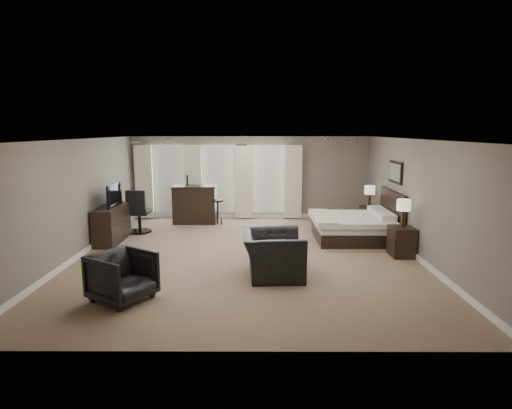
{
  "coord_description": "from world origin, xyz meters",
  "views": [
    {
      "loc": [
        0.24,
        -9.31,
        2.8
      ],
      "look_at": [
        0.2,
        0.4,
        1.1
      ],
      "focal_mm": 30.0,
      "sensor_mm": 36.0,
      "label": 1
    }
  ],
  "objects_px": {
    "nightstand_near": "(402,242)",
    "lamp_far": "(369,196)",
    "nightstand_far": "(369,217)",
    "desk_chair": "(139,211)",
    "tv": "(111,204)",
    "bar_stool_left": "(191,210)",
    "bed": "(349,215)",
    "lamp_near": "(403,213)",
    "armchair_far": "(122,274)",
    "bar_stool_right": "(218,212)",
    "dresser": "(112,224)",
    "armchair_near": "(273,247)",
    "bar_counter": "(195,204)"
  },
  "relations": [
    {
      "from": "nightstand_far",
      "to": "nightstand_near",
      "type": "bearing_deg",
      "value": -90.0
    },
    {
      "from": "bar_stool_right",
      "to": "desk_chair",
      "type": "distance_m",
      "value": 2.31
    },
    {
      "from": "armchair_far",
      "to": "bar_stool_right",
      "type": "height_order",
      "value": "armchair_far"
    },
    {
      "from": "dresser",
      "to": "nightstand_near",
      "type": "bearing_deg",
      "value": -10.19
    },
    {
      "from": "dresser",
      "to": "bar_counter",
      "type": "relative_size",
      "value": 1.17
    },
    {
      "from": "bed",
      "to": "bar_counter",
      "type": "relative_size",
      "value": 1.51
    },
    {
      "from": "tv",
      "to": "armchair_far",
      "type": "height_order",
      "value": "tv"
    },
    {
      "from": "armchair_near",
      "to": "bar_stool_left",
      "type": "xyz_separation_m",
      "value": [
        -2.32,
        4.76,
        -0.18
      ]
    },
    {
      "from": "bar_stool_right",
      "to": "armchair_near",
      "type": "bearing_deg",
      "value": -71.85
    },
    {
      "from": "armchair_near",
      "to": "bar_stool_right",
      "type": "bearing_deg",
      "value": 15.34
    },
    {
      "from": "armchair_far",
      "to": "desk_chair",
      "type": "relative_size",
      "value": 0.74
    },
    {
      "from": "nightstand_near",
      "to": "armchair_far",
      "type": "xyz_separation_m",
      "value": [
        -5.47,
        -2.57,
        0.12
      ]
    },
    {
      "from": "lamp_far",
      "to": "desk_chair",
      "type": "bearing_deg",
      "value": -173.8
    },
    {
      "from": "armchair_near",
      "to": "nightstand_near",
      "type": "bearing_deg",
      "value": -68.6
    },
    {
      "from": "tv",
      "to": "bed",
      "type": "bearing_deg",
      "value": -88.05
    },
    {
      "from": "bed",
      "to": "dresser",
      "type": "relative_size",
      "value": 1.29
    },
    {
      "from": "dresser",
      "to": "armchair_near",
      "type": "bearing_deg",
      "value": -32.81
    },
    {
      "from": "bar_stool_right",
      "to": "lamp_far",
      "type": "bearing_deg",
      "value": -4.14
    },
    {
      "from": "bar_stool_left",
      "to": "lamp_far",
      "type": "bearing_deg",
      "value": -5.82
    },
    {
      "from": "bed",
      "to": "bar_stool_left",
      "type": "distance_m",
      "value": 4.8
    },
    {
      "from": "nightstand_far",
      "to": "lamp_far",
      "type": "height_order",
      "value": "lamp_far"
    },
    {
      "from": "armchair_near",
      "to": "armchair_far",
      "type": "height_order",
      "value": "armchair_near"
    },
    {
      "from": "dresser",
      "to": "lamp_far",
      "type": "bearing_deg",
      "value": 13.46
    },
    {
      "from": "nightstand_near",
      "to": "lamp_far",
      "type": "xyz_separation_m",
      "value": [
        0.0,
        2.9,
        0.58
      ]
    },
    {
      "from": "bed",
      "to": "bar_counter",
      "type": "distance_m",
      "value": 4.69
    },
    {
      "from": "bar_counter",
      "to": "desk_chair",
      "type": "height_order",
      "value": "desk_chair"
    },
    {
      "from": "tv",
      "to": "bar_counter",
      "type": "height_order",
      "value": "bar_counter"
    },
    {
      "from": "dresser",
      "to": "bar_stool_right",
      "type": "distance_m",
      "value": 3.18
    },
    {
      "from": "lamp_near",
      "to": "armchair_far",
      "type": "height_order",
      "value": "lamp_near"
    },
    {
      "from": "nightstand_near",
      "to": "lamp_near",
      "type": "xyz_separation_m",
      "value": [
        0.0,
        0.0,
        0.64
      ]
    },
    {
      "from": "nightstand_near",
      "to": "nightstand_far",
      "type": "bearing_deg",
      "value": 90.0
    },
    {
      "from": "nightstand_near",
      "to": "bar_stool_left",
      "type": "bearing_deg",
      "value": 146.84
    },
    {
      "from": "dresser",
      "to": "armchair_near",
      "type": "distance_m",
      "value": 4.74
    },
    {
      "from": "nightstand_far",
      "to": "lamp_far",
      "type": "xyz_separation_m",
      "value": [
        0.0,
        0.0,
        0.61
      ]
    },
    {
      "from": "armchair_near",
      "to": "tv",
      "type": "bearing_deg",
      "value": 54.37
    },
    {
      "from": "desk_chair",
      "to": "dresser",
      "type": "bearing_deg",
      "value": 67.47
    },
    {
      "from": "bar_stool_right",
      "to": "desk_chair",
      "type": "bearing_deg",
      "value": -153.52
    },
    {
      "from": "bar_stool_left",
      "to": "armchair_far",
      "type": "bearing_deg",
      "value": -92.0
    },
    {
      "from": "nightstand_near",
      "to": "tv",
      "type": "bearing_deg",
      "value": 169.81
    },
    {
      "from": "bed",
      "to": "desk_chair",
      "type": "height_order",
      "value": "bed"
    },
    {
      "from": "nightstand_far",
      "to": "dresser",
      "type": "distance_m",
      "value": 7.12
    },
    {
      "from": "tv",
      "to": "bar_counter",
      "type": "bearing_deg",
      "value": -39.17
    },
    {
      "from": "bed",
      "to": "dresser",
      "type": "distance_m",
      "value": 6.04
    },
    {
      "from": "lamp_far",
      "to": "bar_stool_right",
      "type": "relative_size",
      "value": 0.82
    },
    {
      "from": "lamp_near",
      "to": "bar_stool_left",
      "type": "distance_m",
      "value": 6.31
    },
    {
      "from": "lamp_far",
      "to": "armchair_far",
      "type": "relative_size",
      "value": 0.69
    },
    {
      "from": "tv",
      "to": "bar_stool_left",
      "type": "distance_m",
      "value": 2.81
    },
    {
      "from": "lamp_far",
      "to": "nightstand_far",
      "type": "bearing_deg",
      "value": 0.0
    },
    {
      "from": "nightstand_far",
      "to": "desk_chair",
      "type": "distance_m",
      "value": 6.53
    },
    {
      "from": "bed",
      "to": "bar_stool_left",
      "type": "relative_size",
      "value": 2.56
    }
  ]
}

